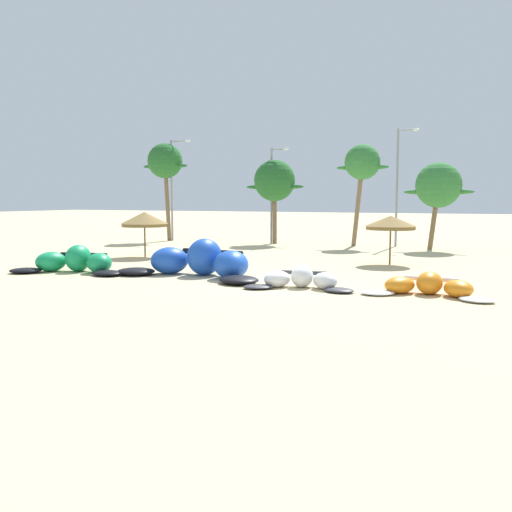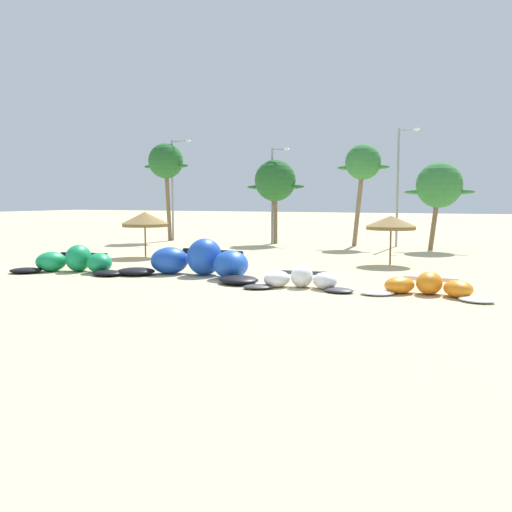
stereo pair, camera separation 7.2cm
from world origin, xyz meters
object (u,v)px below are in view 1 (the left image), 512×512
Objects in this scene: beach_umbrella_near_van at (144,219)px; lamppost_east_center at (399,181)px; lamppost_west at (173,184)px; lamppost_west_center at (273,190)px; beach_umbrella_middle at (391,223)px; palm_left_of_gap at (362,164)px; kite_center at (428,286)px; palm_left at (275,181)px; palm_center_left at (438,186)px; palm_leftmost at (165,162)px; kite_left at (199,262)px; kite_left_of_center at (301,280)px; kite_far_left at (75,262)px.

beach_umbrella_near_van is 20.52m from lamppost_east_center.
lamppost_west is 9.52m from lamppost_west_center.
beach_umbrella_middle is 24.38m from lamppost_west.
lamppost_west is at bearing -176.31° from palm_left_of_gap.
kite_center is 20.52m from beach_umbrella_near_van.
beach_umbrella_middle is 0.42× the size of palm_left.
palm_left reaches higher than palm_center_left.
lamppost_east_center is (20.46, 2.31, -1.91)m from palm_leftmost.
lamppost_west is at bearing -173.87° from lamppost_east_center.
palm_left is 0.87× the size of palm_left_of_gap.
kite_left is 1.29× the size of palm_center_left.
kite_left_of_center is 22.04m from palm_center_left.
kite_left_of_center is 1.57× the size of beach_umbrella_near_van.
kite_center is at bearing -76.40° from lamppost_east_center.
palm_left_of_gap is 6.26m from palm_center_left.
palm_left reaches higher than beach_umbrella_middle.
kite_center is 32.93m from lamppost_west.
palm_left is at bearing 102.63° from kite_left.
beach_umbrella_near_van is at bearing -127.17° from palm_left_of_gap.
palm_left_of_gap is at bearing 97.74° from kite_left_of_center.
kite_left reaches higher than kite_center.
beach_umbrella_middle is at bearing -81.16° from lamppost_east_center.
lamppost_west is 1.12× the size of lamppost_west_center.
lamppost_east_center is (-2.00, 12.85, 2.75)m from beach_umbrella_middle.
palm_leftmost is 0.97× the size of lamppost_west.
beach_umbrella_middle is (-3.50, 9.88, 2.09)m from kite_center.
kite_left is 1.58× the size of kite_center.
palm_left_of_gap reaches higher than kite_left.
lamppost_west reaches higher than lamppost_west_center.
beach_umbrella_near_van is 21.59m from palm_center_left.
kite_left reaches higher than kite_left_of_center.
beach_umbrella_middle is 0.36× the size of palm_left_of_gap.
kite_left_of_center is 0.60× the size of palm_left_of_gap.
kite_left_of_center is at bearing -29.94° from beach_umbrella_near_van.
lamppost_west is (-21.72, 10.74, 2.68)m from beach_umbrella_middle.
palm_leftmost reaches higher than kite_center.
palm_left_of_gap is 1.25× the size of palm_center_left.
kite_center is 1.79× the size of beach_umbrella_middle.
palm_left reaches higher than kite_left_of_center.
lamppost_west_center reaches higher than palm_center_left.
kite_far_left is at bearing -113.23° from palm_left_of_gap.
palm_left_of_gap is at bearing 4.15° from palm_leftmost.
lamppost_west_center is (3.23, 13.85, 2.08)m from beach_umbrella_near_van.
kite_center is at bearing 1.24° from kite_far_left.
palm_left is 0.74m from lamppost_west_center.
palm_left is (2.10, 21.71, 4.75)m from kite_far_left.
palm_leftmost is at bearing 111.66° from kite_far_left.
lamppost_west is at bearing 14.54° from palm_leftmost.
palm_left is (10.37, 0.90, -1.82)m from palm_leftmost.
beach_umbrella_middle is 0.45× the size of palm_center_left.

